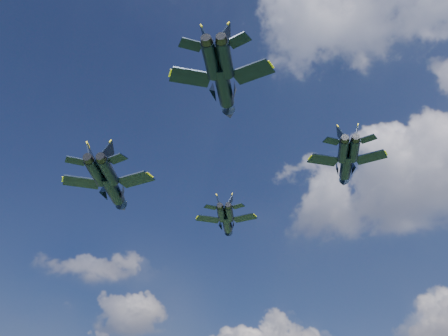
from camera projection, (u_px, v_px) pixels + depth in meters
jet_lead at (227, 223)px, 99.75m from camera, size 10.21×13.61×3.32m
jet_left at (113, 189)px, 86.10m from camera, size 13.29×17.86×4.34m
jet_right at (346, 166)px, 84.34m from camera, size 10.99×14.84×3.59m
jet_slot at (224, 88)px, 69.54m from camera, size 12.12×16.45×3.96m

